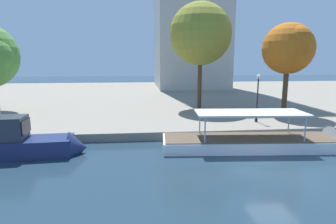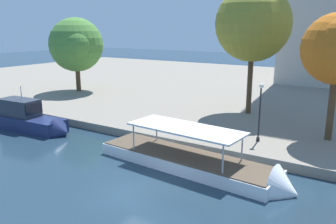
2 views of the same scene
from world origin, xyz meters
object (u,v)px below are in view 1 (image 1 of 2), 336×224
tour_boat_1 (264,144)px  tree_2 (200,34)px  lamp_post (258,94)px  motor_yacht_0 (14,145)px  tree_1 (289,48)px

tour_boat_1 → tree_2: (-1.97, 14.58, 9.25)m
lamp_post → motor_yacht_0: bearing=-163.0°
motor_yacht_0 → tour_boat_1: size_ratio=0.68×
motor_yacht_0 → tree_1: bearing=17.0°
motor_yacht_0 → tour_boat_1: 17.88m
motor_yacht_0 → tour_boat_1: motor_yacht_0 is taller
tree_1 → tree_2: tree_2 is taller
motor_yacht_0 → tree_1: size_ratio=0.99×
tour_boat_1 → lamp_post: lamp_post is taller
tree_1 → tree_2: 10.06m
tree_1 → motor_yacht_0: bearing=-159.2°
motor_yacht_0 → tour_boat_1: (17.87, -0.01, -0.51)m
motor_yacht_0 → tree_2: tree_2 is taller
tree_1 → tree_2: (-8.32, 5.39, 1.75)m
tour_boat_1 → motor_yacht_0: bearing=-175.8°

